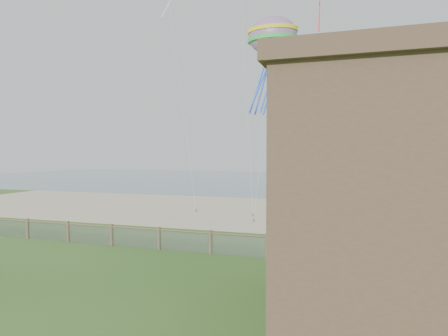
{
  "coord_description": "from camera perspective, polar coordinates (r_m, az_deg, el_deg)",
  "views": [
    {
      "loc": [
        7.09,
        -13.46,
        5.27
      ],
      "look_at": [
        0.08,
        8.0,
        4.45
      ],
      "focal_mm": 32.0,
      "sensor_mm": 36.0,
      "label": 1
    }
  ],
  "objects": [
    {
      "name": "ground",
      "position": [
        16.09,
        -9.58,
        -17.05
      ],
      "size": [
        160.0,
        160.0,
        0.0
      ],
      "primitive_type": "plane",
      "color": "#30541D",
      "rests_on": "ground"
    },
    {
      "name": "sand_beach",
      "position": [
        36.54,
        6.75,
        -6.21
      ],
      "size": [
        72.0,
        20.0,
        0.02
      ],
      "primitive_type": "cube",
      "color": "#C8B691",
      "rests_on": "ground"
    },
    {
      "name": "ocean",
      "position": [
        79.94,
        12.96,
        -1.74
      ],
      "size": [
        160.0,
        68.0,
        0.02
      ],
      "primitive_type": "cube",
      "color": "slate",
      "rests_on": "ground"
    },
    {
      "name": "chainlink_fence",
      "position": [
        21.24,
        -1.92,
        -10.75
      ],
      "size": [
        36.2,
        0.2,
        1.25
      ],
      "primitive_type": null,
      "color": "brown",
      "rests_on": "ground"
    },
    {
      "name": "picnic_table",
      "position": [
        19.11,
        15.26,
        -12.81
      ],
      "size": [
        2.14,
        1.86,
        0.76
      ],
      "primitive_type": null,
      "rotation": [
        0.0,
        0.0,
        -0.32
      ],
      "color": "brown",
      "rests_on": "ground"
    },
    {
      "name": "octopus_kite",
      "position": [
        27.98,
        6.92,
        14.71
      ],
      "size": [
        3.56,
        2.61,
        7.06
      ],
      "primitive_type": null,
      "rotation": [
        0.0,
        0.0,
        0.06
      ],
      "color": "#EC5B25"
    },
    {
      "name": "kite_red",
      "position": [
        29.88,
        13.38,
        22.18
      ],
      "size": [
        2.24,
        1.96,
        2.99
      ],
      "primitive_type": null,
      "rotation": [
        0.44,
        0.0,
        1.09
      ],
      "color": "#EC2943"
    }
  ]
}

